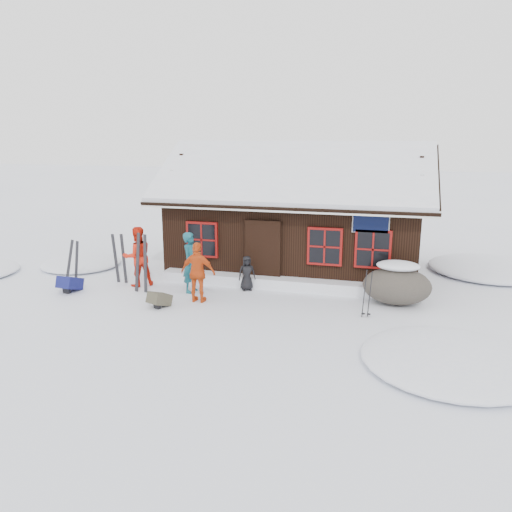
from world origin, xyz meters
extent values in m
plane|color=white|center=(0.00, 0.00, 0.00)|extent=(120.00, 120.00, 0.00)
cube|color=black|center=(1.50, 5.00, 1.25)|extent=(8.00, 5.00, 2.50)
cube|color=black|center=(1.50, 3.52, 3.35)|extent=(8.90, 3.14, 1.88)
cube|color=black|center=(1.50, 6.47, 3.35)|extent=(8.90, 3.14, 1.88)
cube|color=white|center=(1.50, 3.52, 3.49)|extent=(8.72, 3.07, 1.86)
cube|color=white|center=(1.50, 6.47, 3.49)|extent=(8.72, 3.07, 1.86)
cube|color=white|center=(1.50, 5.00, 4.22)|extent=(8.81, 0.22, 0.14)
cube|color=silver|center=(1.50, 2.05, 2.48)|extent=(8.90, 0.10, 0.20)
cube|color=black|center=(0.90, 2.45, 1.00)|extent=(1.00, 0.10, 2.00)
cube|color=black|center=(4.10, 2.42, 2.15)|extent=(1.00, 0.06, 0.60)
cube|color=maroon|center=(-1.10, 2.44, 1.35)|extent=(1.04, 0.10, 1.14)
cube|color=black|center=(-1.10, 2.40, 1.35)|extent=(0.90, 0.04, 1.00)
cube|color=maroon|center=(2.80, 2.44, 1.35)|extent=(1.04, 0.10, 1.14)
cube|color=black|center=(2.80, 2.40, 1.35)|extent=(0.90, 0.04, 1.00)
cube|color=maroon|center=(4.20, 2.44, 1.35)|extent=(1.04, 0.10, 1.14)
cube|color=black|center=(4.20, 2.40, 1.35)|extent=(0.90, 0.04, 1.00)
cube|color=white|center=(1.50, 2.25, 0.17)|extent=(7.60, 0.60, 0.35)
ellipsoid|color=white|center=(-6.00, 3.00, 0.00)|extent=(2.80, 2.80, 0.34)
ellipsoid|color=white|center=(6.00, -2.00, 0.00)|extent=(3.60, 3.60, 0.43)
ellipsoid|color=white|center=(8.00, 6.00, 0.00)|extent=(4.00, 4.00, 0.48)
imported|color=#13515E|center=(-0.99, 1.22, 0.91)|extent=(0.47, 0.69, 1.81)
imported|color=red|center=(-2.82, 1.37, 0.93)|extent=(1.14, 1.14, 1.86)
imported|color=#D44A15|center=(-0.43, 0.39, 0.85)|extent=(1.00, 0.42, 1.71)
imported|color=black|center=(0.56, 1.81, 0.53)|extent=(0.61, 0.54, 1.06)
ellipsoid|color=#4F483F|center=(4.92, 1.70, 0.51)|extent=(1.86, 1.40, 1.02)
ellipsoid|color=white|center=(4.92, 1.70, 0.96)|extent=(1.17, 0.85, 0.26)
cube|color=black|center=(-4.88, 0.80, 0.71)|extent=(0.35, 0.19, 1.51)
cube|color=black|center=(-4.62, 0.81, 0.71)|extent=(0.37, 0.15, 1.51)
cube|color=black|center=(-3.67, 1.50, 0.76)|extent=(0.18, 0.09, 1.63)
cube|color=black|center=(-3.41, 1.54, 0.76)|extent=(0.19, 0.07, 1.63)
cube|color=black|center=(-2.53, 0.81, 0.87)|extent=(0.27, 0.09, 1.85)
cube|color=black|center=(-2.23, 0.74, 0.87)|extent=(0.24, 0.16, 1.85)
cylinder|color=black|center=(4.11, 0.41, 0.60)|extent=(0.09, 0.11, 1.28)
cylinder|color=black|center=(4.25, 0.41, 0.60)|extent=(0.09, 0.11, 1.28)
cube|color=#141756|center=(-4.51, 0.26, 0.18)|extent=(0.54, 0.69, 0.35)
cube|color=#433F30|center=(-1.30, -0.30, 0.15)|extent=(0.61, 0.68, 0.31)
camera|label=1|loc=(4.68, -12.07, 4.54)|focal=35.00mm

